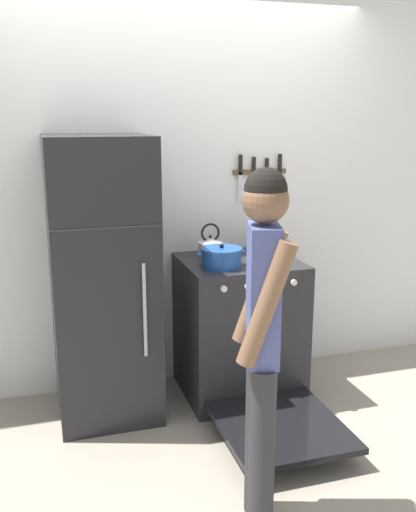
{
  "coord_description": "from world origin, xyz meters",
  "views": [
    {
      "loc": [
        -0.91,
        -3.62,
        1.79
      ],
      "look_at": [
        0.05,
        -0.48,
        0.98
      ],
      "focal_mm": 40.0,
      "sensor_mm": 36.0,
      "label": 1
    }
  ],
  "objects_px": {
    "utensil_jar": "(258,242)",
    "person": "(262,333)",
    "dutch_oven_pot": "(222,257)",
    "tea_kettle": "(211,247)",
    "stove_range": "(241,329)",
    "refrigerator": "(103,279)"
  },
  "relations": [
    {
      "from": "dutch_oven_pot",
      "to": "refrigerator",
      "type": "bearing_deg",
      "value": 168.6
    },
    {
      "from": "dutch_oven_pot",
      "to": "utensil_jar",
      "type": "distance_m",
      "value": 0.44
    },
    {
      "from": "stove_range",
      "to": "person",
      "type": "distance_m",
      "value": 1.32
    },
    {
      "from": "tea_kettle",
      "to": "utensil_jar",
      "type": "xyz_separation_m",
      "value": [
        0.33,
        0.01,
        0.01
      ]
    },
    {
      "from": "utensil_jar",
      "to": "person",
      "type": "height_order",
      "value": "person"
    },
    {
      "from": "tea_kettle",
      "to": "person",
      "type": "bearing_deg",
      "value": -98.17
    },
    {
      "from": "utensil_jar",
      "to": "tea_kettle",
      "type": "bearing_deg",
      "value": -178.84
    },
    {
      "from": "stove_range",
      "to": "tea_kettle",
      "type": "distance_m",
      "value": 0.57
    },
    {
      "from": "dutch_oven_pot",
      "to": "tea_kettle",
      "type": "xyz_separation_m",
      "value": [
        0.01,
        0.26,
        0.01
      ]
    },
    {
      "from": "utensil_jar",
      "to": "person",
      "type": "relative_size",
      "value": 0.16
    },
    {
      "from": "refrigerator",
      "to": "stove_range",
      "type": "height_order",
      "value": "refrigerator"
    },
    {
      "from": "person",
      "to": "stove_range",
      "type": "bearing_deg",
      "value": -0.48
    },
    {
      "from": "dutch_oven_pot",
      "to": "person",
      "type": "height_order",
      "value": "person"
    },
    {
      "from": "refrigerator",
      "to": "stove_range",
      "type": "bearing_deg",
      "value": -3.09
    },
    {
      "from": "dutch_oven_pot",
      "to": "tea_kettle",
      "type": "relative_size",
      "value": 1.32
    },
    {
      "from": "stove_range",
      "to": "dutch_oven_pot",
      "type": "distance_m",
      "value": 0.55
    },
    {
      "from": "tea_kettle",
      "to": "utensil_jar",
      "type": "height_order",
      "value": "utensil_jar"
    },
    {
      "from": "stove_range",
      "to": "utensil_jar",
      "type": "relative_size",
      "value": 5.26
    },
    {
      "from": "person",
      "to": "utensil_jar",
      "type": "bearing_deg",
      "value": -5.38
    },
    {
      "from": "refrigerator",
      "to": "utensil_jar",
      "type": "distance_m",
      "value": 1.06
    },
    {
      "from": "stove_range",
      "to": "utensil_jar",
      "type": "bearing_deg",
      "value": 44.25
    },
    {
      "from": "tea_kettle",
      "to": "stove_range",
      "type": "bearing_deg",
      "value": -48.4
    }
  ]
}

